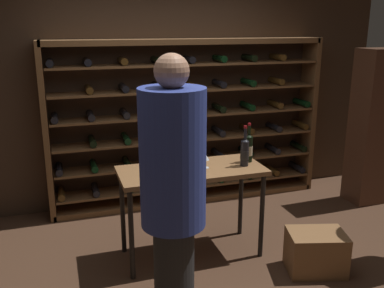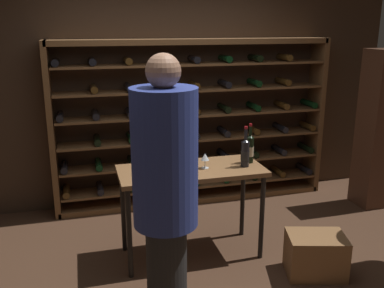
# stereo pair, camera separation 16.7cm
# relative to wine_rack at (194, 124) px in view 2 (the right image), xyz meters

# --- Properties ---
(ground_plane) EXTENTS (9.34, 9.34, 0.00)m
(ground_plane) POSITION_rel_wine_rack_xyz_m (-0.33, -1.46, -0.95)
(ground_plane) COLOR #472D1E
(back_wall) EXTENTS (5.68, 0.10, 2.67)m
(back_wall) POSITION_rel_wine_rack_xyz_m (-0.33, 0.21, 0.39)
(back_wall) COLOR #3D2B1E
(back_wall) RESTS_ON ground
(wine_rack) EXTENTS (3.23, 0.32, 1.92)m
(wine_rack) POSITION_rel_wine_rack_xyz_m (0.00, 0.00, 0.00)
(wine_rack) COLOR brown
(wine_rack) RESTS_ON ground
(tasting_table) EXTENTS (1.29, 0.57, 0.84)m
(tasting_table) POSITION_rel_wine_rack_xyz_m (-0.36, -1.23, -0.20)
(tasting_table) COLOR brown
(tasting_table) RESTS_ON ground
(person_host_in_suit) EXTENTS (0.42, 0.42, 1.91)m
(person_host_in_suit) POSITION_rel_wine_rack_xyz_m (-0.79, -2.18, 0.11)
(person_host_in_suit) COLOR #252525
(person_host_in_suit) RESTS_ON ground
(wine_crate) EXTENTS (0.55, 0.46, 0.36)m
(wine_crate) POSITION_rel_wine_rack_xyz_m (0.57, -1.83, -0.77)
(wine_crate) COLOR brown
(wine_crate) RESTS_ON ground
(display_cabinet) EXTENTS (0.44, 0.36, 1.81)m
(display_cabinet) POSITION_rel_wine_rack_xyz_m (2.04, -0.66, -0.04)
(display_cabinet) COLOR #4C2D1E
(display_cabinet) RESTS_ON ground
(wine_bottle_gold_foil) EXTENTS (0.08, 0.08, 0.37)m
(wine_bottle_gold_foil) POSITION_rel_wine_rack_xyz_m (0.11, -1.30, 0.02)
(wine_bottle_gold_foil) COLOR black
(wine_bottle_gold_foil) RESTS_ON tasting_table
(wine_bottle_green_slim) EXTENTS (0.07, 0.07, 0.37)m
(wine_bottle_green_slim) POSITION_rel_wine_rack_xyz_m (0.20, -1.20, 0.03)
(wine_bottle_green_slim) COLOR black
(wine_bottle_green_slim) RESTS_ON tasting_table
(wine_glass_stemmed_right) EXTENTS (0.07, 0.07, 0.14)m
(wine_glass_stemmed_right) POSITION_rel_wine_rack_xyz_m (-0.24, -1.25, -0.01)
(wine_glass_stemmed_right) COLOR silver
(wine_glass_stemmed_right) RESTS_ON tasting_table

